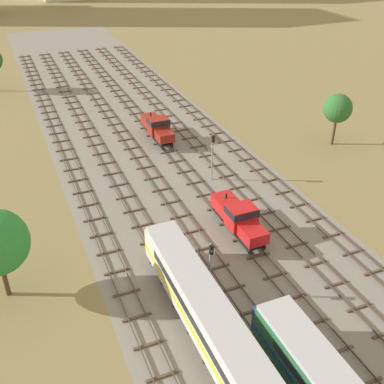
{
  "coord_description": "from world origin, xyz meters",
  "views": [
    {
      "loc": [
        -17.08,
        7.92,
        27.94
      ],
      "look_at": [
        0.0,
        48.47,
        1.5
      ],
      "focal_mm": 44.08,
      "sensor_mm": 36.0,
      "label": 1
    }
  ],
  "objects_px": {
    "diesel_railcar_left_near": "(206,312)",
    "shunter_loco_centre_mid": "(239,216)",
    "signal_post_near": "(212,152)",
    "signal_post_nearest": "(210,264)",
    "shunter_loco_centre_midfar": "(158,126)"
  },
  "relations": [
    {
      "from": "diesel_railcar_left_near",
      "to": "shunter_loco_centre_mid",
      "type": "distance_m",
      "value": 13.91
    },
    {
      "from": "shunter_loco_centre_midfar",
      "to": "signal_post_nearest",
      "type": "relative_size",
      "value": 1.56
    },
    {
      "from": "shunter_loco_centre_mid",
      "to": "signal_post_near",
      "type": "bearing_deg",
      "value": 78.92
    },
    {
      "from": "diesel_railcar_left_near",
      "to": "signal_post_nearest",
      "type": "bearing_deg",
      "value": 61.59
    },
    {
      "from": "diesel_railcar_left_near",
      "to": "signal_post_nearest",
      "type": "height_order",
      "value": "signal_post_nearest"
    },
    {
      "from": "shunter_loco_centre_mid",
      "to": "shunter_loco_centre_midfar",
      "type": "bearing_deg",
      "value": 90.0
    },
    {
      "from": "diesel_railcar_left_near",
      "to": "shunter_loco_centre_mid",
      "type": "xyz_separation_m",
      "value": [
        8.52,
        10.97,
        -0.59
      ]
    },
    {
      "from": "signal_post_nearest",
      "to": "signal_post_near",
      "type": "distance_m",
      "value": 19.84
    },
    {
      "from": "diesel_railcar_left_near",
      "to": "shunter_loco_centre_mid",
      "type": "relative_size",
      "value": 2.42
    },
    {
      "from": "shunter_loco_centre_midfar",
      "to": "signal_post_nearest",
      "type": "bearing_deg",
      "value": -101.52
    },
    {
      "from": "signal_post_nearest",
      "to": "signal_post_near",
      "type": "bearing_deg",
      "value": 64.56
    },
    {
      "from": "signal_post_nearest",
      "to": "shunter_loco_centre_midfar",
      "type": "bearing_deg",
      "value": 78.48
    },
    {
      "from": "shunter_loco_centre_mid",
      "to": "shunter_loco_centre_midfar",
      "type": "xyz_separation_m",
      "value": [
        0.0,
        24.31,
        0.0
      ]
    },
    {
      "from": "signal_post_nearest",
      "to": "diesel_railcar_left_near",
      "type": "bearing_deg",
      "value": -118.41
    },
    {
      "from": "shunter_loco_centre_midfar",
      "to": "signal_post_nearest",
      "type": "distance_m",
      "value": 32.03
    }
  ]
}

